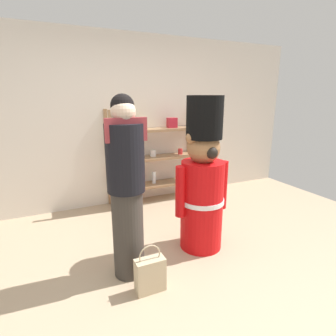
{
  "coord_description": "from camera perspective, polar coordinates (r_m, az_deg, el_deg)",
  "views": [
    {
      "loc": [
        -1.06,
        -1.97,
        1.68
      ],
      "look_at": [
        0.01,
        0.35,
        1.0
      ],
      "focal_mm": 28.84,
      "sensor_mm": 36.0,
      "label": 1
    }
  ],
  "objects": [
    {
      "name": "ground_plane",
      "position": [
        2.8,
        3.12,
        -22.01
      ],
      "size": [
        6.4,
        6.4,
        0.0
      ],
      "primitive_type": "plane",
      "color": "tan"
    },
    {
      "name": "back_wall",
      "position": [
        4.32,
        -10.56,
        9.6
      ],
      "size": [
        6.4,
        0.12,
        2.6
      ],
      "primitive_type": "cube",
      "color": "silver",
      "rests_on": "ground_plane"
    },
    {
      "name": "merchandise_shelf",
      "position": [
        4.34,
        -3.12,
        2.73
      ],
      "size": [
        1.48,
        0.35,
        1.5
      ],
      "color": "#93704C",
      "rests_on": "ground_plane"
    },
    {
      "name": "teddy_bear_guard",
      "position": [
        2.97,
        7.29,
        -3.0
      ],
      "size": [
        0.65,
        0.49,
        1.69
      ],
      "color": "red",
      "rests_on": "ground_plane"
    },
    {
      "name": "person_shopper",
      "position": [
        2.47,
        -8.79,
        -4.05
      ],
      "size": [
        0.36,
        0.34,
        1.7
      ],
      "color": "#38332D",
      "rests_on": "ground_plane"
    },
    {
      "name": "shopping_bag",
      "position": [
        2.56,
        -3.79,
        -21.48
      ],
      "size": [
        0.26,
        0.13,
        0.45
      ],
      "color": "#C1AD89",
      "rests_on": "ground_plane"
    }
  ]
}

